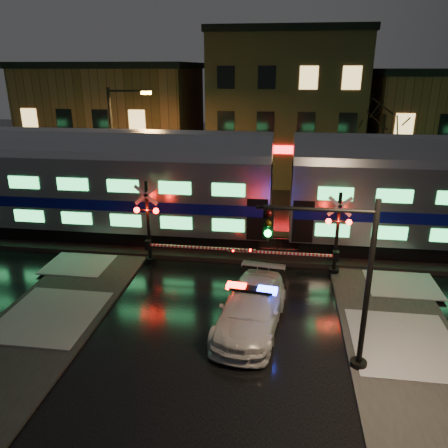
{
  "coord_description": "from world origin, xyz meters",
  "views": [
    {
      "loc": [
        2.11,
        -16.5,
        9.1
      ],
      "look_at": [
        -0.53,
        2.5,
        2.2
      ],
      "focal_mm": 35.0,
      "sensor_mm": 36.0,
      "label": 1
    }
  ],
  "objects_px": {
    "crossing_signal_right": "(328,242)",
    "streetlight": "(117,145)",
    "traffic_light": "(338,283)",
    "police_car": "(251,309)",
    "crossing_signal_left": "(155,232)"
  },
  "relations": [
    {
      "from": "police_car",
      "to": "crossing_signal_left",
      "type": "distance_m",
      "value": 6.99
    },
    {
      "from": "streetlight",
      "to": "police_car",
      "type": "bearing_deg",
      "value": -51.37
    },
    {
      "from": "police_car",
      "to": "crossing_signal_right",
      "type": "bearing_deg",
      "value": 64.2
    },
    {
      "from": "crossing_signal_right",
      "to": "streetlight",
      "type": "height_order",
      "value": "streetlight"
    },
    {
      "from": "streetlight",
      "to": "traffic_light",
      "type": "bearing_deg",
      "value": -48.53
    },
    {
      "from": "crossing_signal_right",
      "to": "traffic_light",
      "type": "height_order",
      "value": "traffic_light"
    },
    {
      "from": "police_car",
      "to": "traffic_light",
      "type": "relative_size",
      "value": 0.97
    },
    {
      "from": "crossing_signal_left",
      "to": "traffic_light",
      "type": "height_order",
      "value": "traffic_light"
    },
    {
      "from": "crossing_signal_right",
      "to": "traffic_light",
      "type": "bearing_deg",
      "value": -93.38
    },
    {
      "from": "crossing_signal_right",
      "to": "crossing_signal_left",
      "type": "xyz_separation_m",
      "value": [
        -8.09,
        0.0,
        0.08
      ]
    },
    {
      "from": "police_car",
      "to": "crossing_signal_left",
      "type": "bearing_deg",
      "value": 143.11
    },
    {
      "from": "police_car",
      "to": "streetlight",
      "type": "bearing_deg",
      "value": 135.73
    },
    {
      "from": "crossing_signal_right",
      "to": "police_car",
      "type": "bearing_deg",
      "value": -122.9
    },
    {
      "from": "crossing_signal_right",
      "to": "streetlight",
      "type": "distance_m",
      "value": 14.32
    },
    {
      "from": "crossing_signal_right",
      "to": "streetlight",
      "type": "relative_size",
      "value": 0.7
    }
  ]
}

